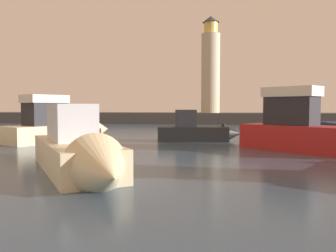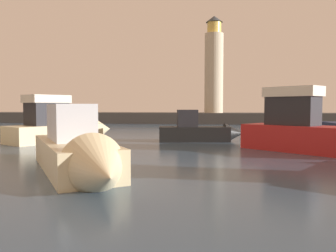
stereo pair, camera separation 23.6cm
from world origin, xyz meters
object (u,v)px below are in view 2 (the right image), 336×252
lighthouse (214,67)px  motorboat_5 (69,127)px  motorboat_4 (317,132)px  motorboat_1 (79,152)px  motorboat_6 (202,131)px

lighthouse → motorboat_5: (-10.66, -26.94, -7.32)m
lighthouse → motorboat_4: size_ratio=1.79×
lighthouse → motorboat_4: lighthouse is taller
motorboat_1 → motorboat_5: motorboat_5 is taller
motorboat_4 → motorboat_6: bearing=140.3°
motorboat_5 → motorboat_4: bearing=-16.3°
lighthouse → motorboat_6: size_ratio=2.25×
motorboat_1 → motorboat_5: size_ratio=0.99×
lighthouse → motorboat_1: bearing=-97.0°
lighthouse → motorboat_4: bearing=-79.8°
motorboat_1 → motorboat_6: (4.11, 12.70, -0.12)m
motorboat_5 → motorboat_6: motorboat_5 is taller
lighthouse → motorboat_1: 40.11m
motorboat_6 → motorboat_5: bearing=-176.9°
motorboat_1 → motorboat_6: bearing=72.1°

